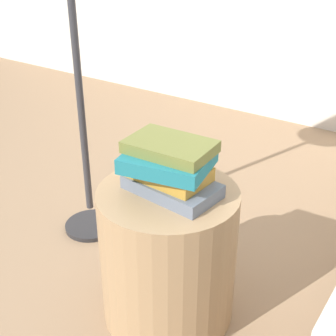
{
  "coord_description": "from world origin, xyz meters",
  "views": [
    {
      "loc": [
        0.72,
        -1.07,
        1.27
      ],
      "look_at": [
        0.0,
        0.0,
        0.58
      ],
      "focal_mm": 50.78,
      "sensor_mm": 36.0,
      "label": 1
    }
  ],
  "objects_px": {
    "book_slate": "(172,187)",
    "book_olive": "(169,146)",
    "book_teal": "(168,160)",
    "side_table": "(168,255)",
    "book_ochre": "(168,172)"
  },
  "relations": [
    {
      "from": "book_teal",
      "to": "book_ochre",
      "type": "bearing_deg",
      "value": 115.07
    },
    {
      "from": "side_table",
      "to": "book_olive",
      "type": "xyz_separation_m",
      "value": [
        -0.0,
        0.01,
        0.4
      ]
    },
    {
      "from": "book_teal",
      "to": "book_olive",
      "type": "xyz_separation_m",
      "value": [
        -0.0,
        0.01,
        0.04
      ]
    },
    {
      "from": "side_table",
      "to": "book_ochre",
      "type": "relative_size",
      "value": 1.96
    },
    {
      "from": "book_ochre",
      "to": "book_teal",
      "type": "height_order",
      "value": "book_teal"
    },
    {
      "from": "book_slate",
      "to": "book_olive",
      "type": "height_order",
      "value": "book_olive"
    },
    {
      "from": "book_slate",
      "to": "book_olive",
      "type": "bearing_deg",
      "value": 164.2
    },
    {
      "from": "book_slate",
      "to": "book_teal",
      "type": "bearing_deg",
      "value": -157.72
    },
    {
      "from": "side_table",
      "to": "book_olive",
      "type": "relative_size",
      "value": 1.92
    },
    {
      "from": "book_slate",
      "to": "book_olive",
      "type": "relative_size",
      "value": 1.12
    },
    {
      "from": "side_table",
      "to": "book_ochre",
      "type": "bearing_deg",
      "value": 128.6
    },
    {
      "from": "book_olive",
      "to": "book_ochre",
      "type": "bearing_deg",
      "value": 174.94
    },
    {
      "from": "book_ochre",
      "to": "book_slate",
      "type": "bearing_deg",
      "value": -12.5
    },
    {
      "from": "book_slate",
      "to": "book_ochre",
      "type": "bearing_deg",
      "value": 169.34
    },
    {
      "from": "book_ochre",
      "to": "book_olive",
      "type": "distance_m",
      "value": 0.09
    }
  ]
}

